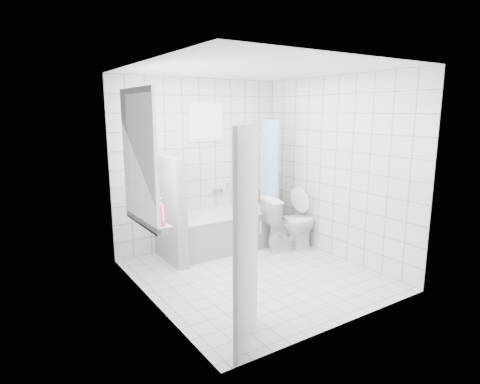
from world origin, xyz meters
TOP-DOWN VIEW (x-y plane):
  - ground at (0.00, 0.00)m, footprint 3.00×3.00m
  - ceiling at (0.00, 0.00)m, footprint 3.00×3.00m
  - wall_back at (0.00, 1.50)m, footprint 2.80×0.02m
  - wall_front at (0.00, -1.50)m, footprint 2.80×0.02m
  - wall_left at (-1.40, 0.00)m, footprint 0.02×3.00m
  - wall_right at (1.40, 0.00)m, footprint 0.02×3.00m
  - window_left at (-1.35, 0.30)m, footprint 0.01×0.90m
  - window_back at (0.10, 1.46)m, footprint 0.50×0.01m
  - window_sill at (-1.31, 0.30)m, footprint 0.18×1.02m
  - door at (-0.96, -1.21)m, footprint 0.62×0.57m
  - bathtub at (0.18, 1.12)m, footprint 1.66×0.77m
  - partition_wall at (-0.71, 1.07)m, footprint 0.15×0.85m
  - tiled_ledge at (1.12, 1.38)m, footprint 0.40×0.24m
  - toilet at (1.03, 0.53)m, footprint 0.90×0.64m
  - curtain_rod at (0.95, 1.10)m, footprint 0.02×0.80m
  - shower_curtain at (0.95, 0.97)m, footprint 0.14×0.48m
  - tub_faucet at (0.28, 1.46)m, footprint 0.18×0.06m
  - sill_bottles at (-1.30, 0.24)m, footprint 0.16×0.79m
  - ledge_bottles at (1.13, 1.34)m, footprint 0.21×0.17m

SIDE VIEW (x-z plane):
  - ground at x=0.00m, z-range 0.00..0.00m
  - tiled_ledge at x=1.12m, z-range 0.00..0.55m
  - bathtub at x=0.18m, z-range 0.00..0.58m
  - toilet at x=1.03m, z-range 0.00..0.84m
  - ledge_bottles at x=1.13m, z-range 0.54..0.80m
  - partition_wall at x=-0.71m, z-range 0.00..1.50m
  - tub_faucet at x=0.28m, z-range 0.82..0.88m
  - window_sill at x=-1.31m, z-range 0.82..0.90m
  - door at x=-0.96m, z-range 0.00..2.00m
  - sill_bottles at x=-1.30m, z-range 0.89..1.19m
  - shower_curtain at x=0.95m, z-range 0.21..1.99m
  - wall_back at x=0.00m, z-range 0.00..2.60m
  - wall_front at x=0.00m, z-range 0.00..2.60m
  - wall_left at x=-1.40m, z-range 0.00..2.60m
  - wall_right at x=1.40m, z-range 0.00..2.60m
  - window_left at x=-1.35m, z-range 0.90..2.30m
  - window_back at x=0.10m, z-range 1.70..2.20m
  - curtain_rod at x=0.95m, z-range 1.99..2.01m
  - ceiling at x=0.00m, z-range 2.60..2.60m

